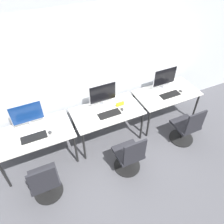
% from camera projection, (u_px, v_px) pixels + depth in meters
% --- Properties ---
extents(ground_plane, '(20.00, 20.00, 0.00)m').
position_uv_depth(ground_plane, '(115.00, 149.00, 4.31)').
color(ground_plane, '#4C4C51').
extents(wall_back, '(12.00, 0.05, 2.80)m').
position_uv_depth(wall_back, '(96.00, 67.00, 3.95)').
color(wall_back, silver).
rests_on(wall_back, ground_plane).
extents(desk_left, '(1.30, 0.72, 0.73)m').
position_uv_depth(desk_left, '(34.00, 137.00, 3.69)').
color(desk_left, silver).
rests_on(desk_left, ground_plane).
extents(monitor_left, '(0.53, 0.15, 0.48)m').
position_uv_depth(monitor_left, '(27.00, 114.00, 3.60)').
color(monitor_left, '#B2B2B7').
rests_on(monitor_left, desk_left).
extents(keyboard_left, '(0.42, 0.17, 0.02)m').
position_uv_depth(keyboard_left, '(34.00, 137.00, 3.57)').
color(keyboard_left, black).
rests_on(keyboard_left, desk_left).
extents(mouse_left, '(0.06, 0.09, 0.03)m').
position_uv_depth(mouse_left, '(50.00, 132.00, 3.64)').
color(mouse_left, '#333333').
rests_on(mouse_left, desk_left).
extents(office_chair_left, '(0.48, 0.48, 0.87)m').
position_uv_depth(office_chair_left, '(45.00, 183.00, 3.38)').
color(office_chair_left, black).
rests_on(office_chair_left, ground_plane).
extents(desk_center, '(1.30, 0.72, 0.73)m').
position_uv_depth(desk_center, '(107.00, 114.00, 4.12)').
color(desk_center, silver).
rests_on(desk_center, ground_plane).
extents(monitor_center, '(0.53, 0.15, 0.48)m').
position_uv_depth(monitor_center, '(103.00, 94.00, 4.01)').
color(monitor_center, '#B2B2B7').
rests_on(monitor_center, desk_center).
extents(keyboard_center, '(0.42, 0.17, 0.02)m').
position_uv_depth(keyboard_center, '(109.00, 114.00, 3.99)').
color(keyboard_center, black).
rests_on(keyboard_center, desk_center).
extents(mouse_center, '(0.06, 0.09, 0.03)m').
position_uv_depth(mouse_center, '(122.00, 109.00, 4.08)').
color(mouse_center, '#333333').
rests_on(mouse_center, desk_center).
extents(office_chair_center, '(0.48, 0.48, 0.87)m').
position_uv_depth(office_chair_center, '(129.00, 157.00, 3.75)').
color(office_chair_center, black).
rests_on(office_chair_center, ground_plane).
extents(desk_right, '(1.30, 0.72, 0.73)m').
position_uv_depth(desk_right, '(166.00, 95.00, 4.54)').
color(desk_right, silver).
rests_on(desk_right, ground_plane).
extents(monitor_right, '(0.53, 0.15, 0.48)m').
position_uv_depth(monitor_right, '(165.00, 78.00, 4.42)').
color(monitor_right, '#B2B2B7').
rests_on(monitor_right, desk_right).
extents(keyboard_right, '(0.42, 0.17, 0.02)m').
position_uv_depth(keyboard_right, '(170.00, 95.00, 4.42)').
color(keyboard_right, black).
rests_on(keyboard_right, desk_right).
extents(mouse_right, '(0.06, 0.09, 0.03)m').
position_uv_depth(mouse_right, '(181.00, 91.00, 4.51)').
color(mouse_right, '#333333').
rests_on(mouse_right, desk_right).
extents(office_chair_right, '(0.48, 0.48, 0.87)m').
position_uv_depth(office_chair_right, '(186.00, 128.00, 4.25)').
color(office_chair_right, black).
rests_on(office_chair_right, ground_plane).
extents(placard_center, '(0.16, 0.03, 0.08)m').
position_uv_depth(placard_center, '(120.00, 104.00, 4.16)').
color(placard_center, yellow).
rests_on(placard_center, desk_center).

